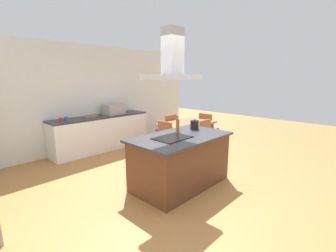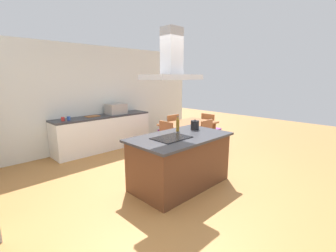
# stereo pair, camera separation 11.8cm
# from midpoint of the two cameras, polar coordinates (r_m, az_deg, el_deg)

# --- Properties ---
(ground) EXTENTS (16.00, 16.00, 0.00)m
(ground) POSITION_cam_midpoint_polar(r_m,az_deg,el_deg) (5.37, -10.01, -8.97)
(ground) COLOR #AD753D
(wall_back) EXTENTS (7.20, 0.10, 2.70)m
(wall_back) POSITION_cam_midpoint_polar(r_m,az_deg,el_deg) (6.55, -19.62, 6.42)
(wall_back) COLOR silver
(wall_back) RESTS_ON ground
(kitchen_island) EXTENTS (1.77, 1.03, 0.90)m
(kitchen_island) POSITION_cam_midpoint_polar(r_m,az_deg,el_deg) (4.16, 2.23, -8.38)
(kitchen_island) COLOR #59331E
(kitchen_island) RESTS_ON ground
(cooktop) EXTENTS (0.60, 0.44, 0.01)m
(cooktop) POSITION_cam_midpoint_polar(r_m,az_deg,el_deg) (3.88, 0.18, -2.89)
(cooktop) COLOR black
(cooktop) RESTS_ON kitchen_island
(tea_kettle) EXTENTS (0.21, 0.16, 0.20)m
(tea_kettle) POSITION_cam_midpoint_polar(r_m,az_deg,el_deg) (4.53, 5.76, 0.27)
(tea_kettle) COLOR black
(tea_kettle) RESTS_ON kitchen_island
(olive_oil_bottle) EXTENTS (0.06, 0.06, 0.28)m
(olive_oil_bottle) POSITION_cam_midpoint_polar(r_m,az_deg,el_deg) (4.36, 1.60, 0.30)
(olive_oil_bottle) COLOR olive
(olive_oil_bottle) RESTS_ON kitchen_island
(back_counter) EXTENTS (2.58, 0.62, 0.90)m
(back_counter) POSITION_cam_midpoint_polar(r_m,az_deg,el_deg) (6.43, -16.42, -1.59)
(back_counter) COLOR white
(back_counter) RESTS_ON ground
(countertop_microwave) EXTENTS (0.50, 0.38, 0.28)m
(countertop_microwave) POSITION_cam_midpoint_polar(r_m,az_deg,el_deg) (6.54, -13.61, 4.03)
(countertop_microwave) COLOR #9E9993
(countertop_microwave) RESTS_ON back_counter
(coffee_mug_red) EXTENTS (0.08, 0.08, 0.09)m
(coffee_mug_red) POSITION_cam_midpoint_polar(r_m,az_deg,el_deg) (5.87, -25.25, 1.43)
(coffee_mug_red) COLOR red
(coffee_mug_red) RESTS_ON back_counter
(coffee_mug_blue) EXTENTS (0.08, 0.08, 0.09)m
(coffee_mug_blue) POSITION_cam_midpoint_polar(r_m,az_deg,el_deg) (5.92, -24.06, 1.61)
(coffee_mug_blue) COLOR #2D56B2
(coffee_mug_blue) RESTS_ON back_counter
(cutting_board) EXTENTS (0.34, 0.24, 0.02)m
(cutting_board) POSITION_cam_midpoint_polar(r_m,az_deg,el_deg) (6.27, -18.93, 2.19)
(cutting_board) COLOR #995B33
(cutting_board) RESTS_ON back_counter
(dining_table) EXTENTS (1.40, 0.90, 0.75)m
(dining_table) POSITION_cam_midpoint_polar(r_m,az_deg,el_deg) (6.01, 4.08, 0.05)
(dining_table) COLOR #995B33
(dining_table) RESTS_ON ground
(chair_at_right_end) EXTENTS (0.42, 0.42, 0.89)m
(chair_at_right_end) POSITION_cam_midpoint_polar(r_m,az_deg,el_deg) (6.75, 9.04, -0.12)
(chair_at_right_end) COLOR purple
(chair_at_right_end) RESTS_ON ground
(chair_facing_island) EXTENTS (0.42, 0.42, 0.89)m
(chair_facing_island) POSITION_cam_midpoint_polar(r_m,az_deg,el_deg) (5.65, 9.25, -2.48)
(chair_facing_island) COLOR purple
(chair_facing_island) RESTS_ON ground
(chair_at_left_end) EXTENTS (0.42, 0.42, 0.89)m
(chair_at_left_end) POSITION_cam_midpoint_polar(r_m,az_deg,el_deg) (5.39, -2.19, -3.04)
(chair_at_left_end) COLOR purple
(chair_at_left_end) RESTS_ON ground
(chair_facing_back_wall) EXTENTS (0.42, 0.42, 0.89)m
(chair_facing_back_wall) POSITION_cam_midpoint_polar(r_m,az_deg,el_deg) (6.47, -0.47, -0.49)
(chair_facing_back_wall) COLOR purple
(chair_facing_back_wall) RESTS_ON ground
(range_hood) EXTENTS (0.90, 0.55, 0.78)m
(range_hood) POSITION_cam_midpoint_polar(r_m,az_deg,el_deg) (3.75, 0.19, 15.04)
(range_hood) COLOR #ADADB2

